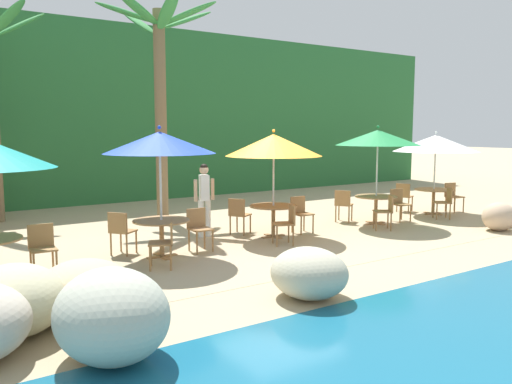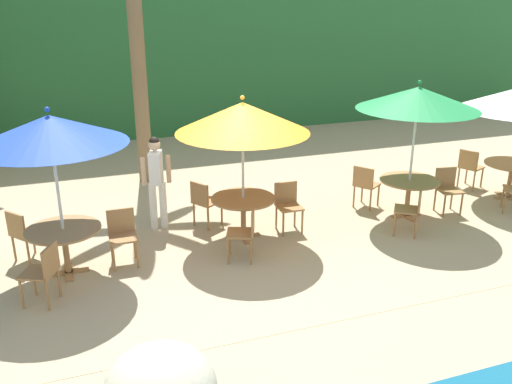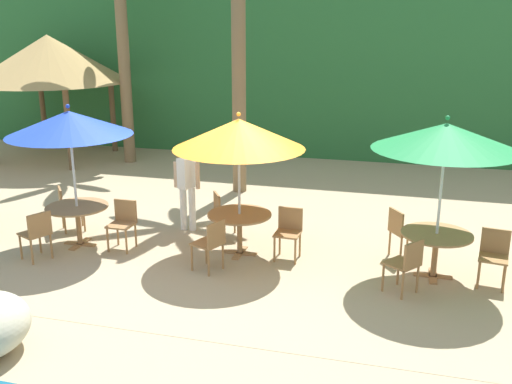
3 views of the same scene
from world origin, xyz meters
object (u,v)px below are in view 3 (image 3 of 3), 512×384
object	(u,v)px
chair_orange_left	(211,242)
dining_table_green	(436,241)
chair_orange_seaward	(289,229)
umbrella_green	(446,137)
dining_table_blue	(77,213)
waiter_in_white	(187,181)
chair_green_seaward	(494,253)
chair_blue_seaward	(123,221)
chair_orange_inland	(223,212)
chair_green_inland	(401,230)
umbrella_orange	(239,134)
chair_blue_inland	(67,205)
chair_blue_left	(37,232)
chair_green_left	(407,262)
palm_tree_nearest	(122,23)
umbrella_blue	(69,123)
palapa_hut	(49,59)
dining_table_orange	(240,221)
palm_tree_second	(239,13)

from	to	relation	value
chair_orange_left	dining_table_green	size ratio (longest dim) A/B	0.79
chair_orange_seaward	chair_orange_left	bearing A→B (deg)	-140.52
chair_orange_left	umbrella_green	world-z (taller)	umbrella_green
umbrella_green	dining_table_green	distance (m)	1.65
dining_table_blue	waiter_in_white	distance (m)	2.07
chair_green_seaward	chair_blue_seaward	bearing A→B (deg)	-179.05
chair_orange_inland	chair_green_inland	distance (m)	3.22
dining_table_blue	chair_orange_inland	size ratio (longest dim) A/B	1.26
umbrella_orange	chair_blue_inland	bearing A→B (deg)	175.69
chair_blue_seaward	chair_orange_seaward	bearing A→B (deg)	6.38
chair_orange_seaward	chair_blue_inland	bearing A→B (deg)	177.40
chair_blue_inland	chair_blue_left	bearing A→B (deg)	-77.20
chair_green_inland	umbrella_orange	bearing A→B (deg)	-168.78
chair_blue_seaward	chair_green_left	size ratio (longest dim) A/B	1.00
chair_green_inland	palm_tree_nearest	world-z (taller)	palm_tree_nearest
chair_blue_seaward	chair_blue_left	xyz separation A→B (m)	(-1.13, -0.89, 0.00)
umbrella_blue	dining_table_green	distance (m)	6.37
chair_blue_inland	waiter_in_white	world-z (taller)	waiter_in_white
umbrella_orange	chair_orange_inland	world-z (taller)	umbrella_orange
dining_table_blue	chair_orange_left	world-z (taller)	chair_orange_left
chair_orange_inland	umbrella_green	bearing A→B (deg)	-12.01
umbrella_blue	palapa_hut	world-z (taller)	palapa_hut
chair_blue_seaward	umbrella_orange	xyz separation A→B (m)	(2.07, 0.26, 1.61)
dining_table_blue	chair_orange_left	xyz separation A→B (m)	(2.69, -0.48, -0.10)
umbrella_green	dining_table_blue	bearing A→B (deg)	-177.95
umbrella_blue	chair_green_left	xyz separation A→B (m)	(5.73, -0.52, -1.72)
chair_blue_inland	umbrella_blue	bearing A→B (deg)	-45.43
chair_orange_left	palapa_hut	bearing A→B (deg)	137.21
chair_blue_left	chair_green_inland	size ratio (longest dim) A/B	1.00
umbrella_blue	palm_tree_nearest	bearing A→B (deg)	108.65
chair_blue_inland	palapa_hut	bearing A→B (deg)	124.70
umbrella_blue	dining_table_orange	xyz separation A→B (m)	(2.92, 0.34, -1.61)
chair_green_seaward	chair_green_left	distance (m)	1.46
dining_table_orange	umbrella_green	xyz separation A→B (m)	(3.24, -0.12, 1.65)
umbrella_green	waiter_in_white	world-z (taller)	umbrella_green
chair_green_seaward	chair_blue_left	bearing A→B (deg)	-172.23
dining_table_green	palm_tree_second	distance (m)	6.75
chair_orange_left	dining_table_green	distance (m)	3.54
chair_blue_left	chair_orange_seaward	bearing A→B (deg)	16.75
chair_green_left	palapa_hut	distance (m)	12.28
chair_blue_inland	dining_table_green	bearing A→B (deg)	-3.29
chair_orange_left	waiter_in_white	bearing A→B (deg)	121.94
dining_table_green	chair_orange_seaward	bearing A→B (deg)	175.44
chair_orange_inland	palapa_hut	bearing A→B (deg)	143.34
dining_table_orange	palapa_hut	bearing A→B (deg)	141.91
chair_orange_inland	chair_orange_left	world-z (taller)	same
chair_green_left	palm_tree_nearest	distance (m)	10.76
dining_table_green	palm_tree_second	bearing A→B (deg)	138.39
dining_table_blue	palm_tree_second	world-z (taller)	palm_tree_second
umbrella_green	chair_green_left	bearing A→B (deg)	-119.93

